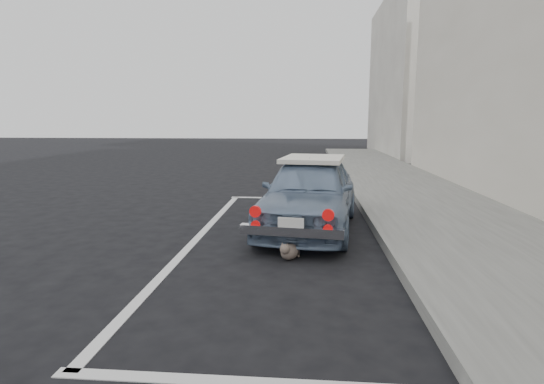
% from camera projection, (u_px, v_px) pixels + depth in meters
% --- Properties ---
extents(ground, '(80.00, 80.00, 0.00)m').
position_uv_depth(ground, '(211.00, 343.00, 3.40)').
color(ground, black).
rests_on(ground, ground).
extents(sidewalk, '(2.80, 40.00, 0.15)m').
position_uv_depth(sidewalk, '(510.00, 263.00, 5.09)').
color(sidewalk, '#63635F').
rests_on(sidewalk, ground).
extents(building_far, '(3.50, 10.00, 8.00)m').
position_uv_depth(building_far, '(417.00, 77.00, 21.87)').
color(building_far, '#B8B1A7').
rests_on(building_far, ground).
extents(pline_rear, '(3.00, 0.12, 0.01)m').
position_uv_depth(pline_rear, '(267.00, 383.00, 2.87)').
color(pline_rear, silver).
rests_on(pline_rear, ground).
extents(pline_front, '(3.00, 0.12, 0.01)m').
position_uv_depth(pline_front, '(296.00, 198.00, 9.75)').
color(pline_front, silver).
rests_on(pline_front, ground).
extents(pline_side, '(0.12, 7.00, 0.01)m').
position_uv_depth(pline_side, '(197.00, 238.00, 6.43)').
color(pline_side, silver).
rests_on(pline_side, ground).
extents(retro_coupe, '(1.88, 3.65, 1.19)m').
position_uv_depth(retro_coupe, '(310.00, 192.00, 6.96)').
color(retro_coupe, '#7086A5').
rests_on(retro_coupe, ground).
extents(cat, '(0.33, 0.44, 0.26)m').
position_uv_depth(cat, '(289.00, 251.00, 5.43)').
color(cat, '#736857').
rests_on(cat, ground).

